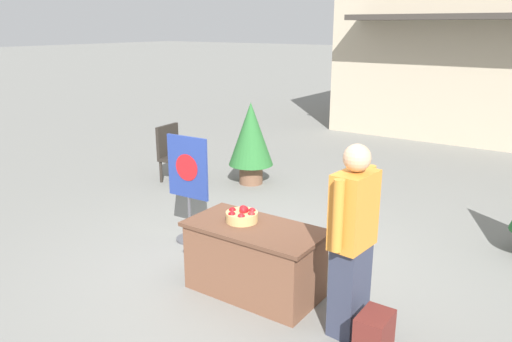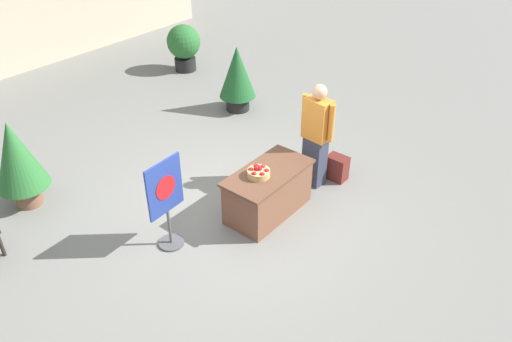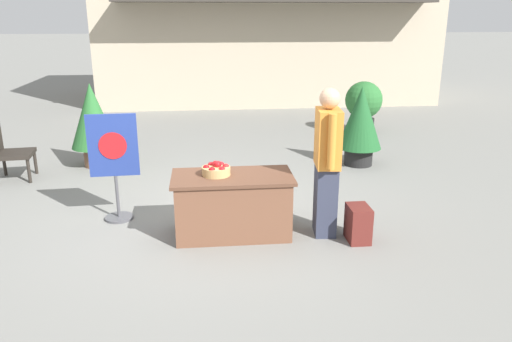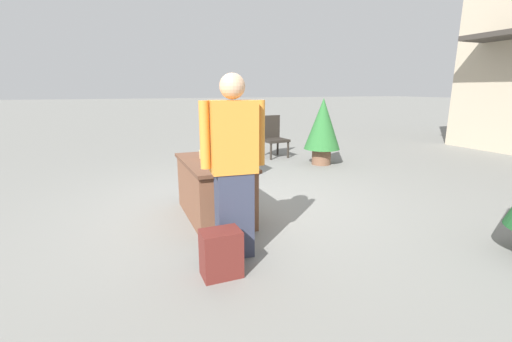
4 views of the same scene
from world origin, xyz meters
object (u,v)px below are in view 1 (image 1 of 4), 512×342
object	(u,v)px
apple_basket	(242,215)
patio_chair	(174,151)
potted_plant_far_left	(251,137)
person_visitor	(352,241)
display_table	(255,259)
backpack	(374,337)
poster_board	(188,184)

from	to	relation	value
apple_basket	patio_chair	world-z (taller)	patio_chair
potted_plant_far_left	patio_chair	bearing A→B (deg)	-153.44
patio_chair	person_visitor	bearing A→B (deg)	-34.71
display_table	apple_basket	distance (m)	0.47
backpack	poster_board	xyz separation A→B (m)	(-2.85, 0.94, 0.54)
backpack	potted_plant_far_left	world-z (taller)	potted_plant_far_left
person_visitor	display_table	bearing A→B (deg)	-0.00
poster_board	potted_plant_far_left	size ratio (longest dim) A/B	0.96
backpack	potted_plant_far_left	size ratio (longest dim) A/B	0.30
person_visitor	backpack	bearing A→B (deg)	149.95
display_table	apple_basket	bearing A→B (deg)	168.49
apple_basket	backpack	bearing A→B (deg)	-13.21
apple_basket	backpack	size ratio (longest dim) A/B	0.78
apple_basket	person_visitor	distance (m)	1.28
backpack	poster_board	bearing A→B (deg)	161.73
patio_chair	potted_plant_far_left	distance (m)	1.40
apple_basket	poster_board	distance (m)	1.37
person_visitor	potted_plant_far_left	size ratio (longest dim) A/B	1.22
potted_plant_far_left	person_visitor	bearing A→B (deg)	-43.68
patio_chair	poster_board	bearing A→B (deg)	-47.99
apple_basket	backpack	distance (m)	1.75
person_visitor	patio_chair	world-z (taller)	person_visitor
display_table	poster_board	size ratio (longest dim) A/B	1.03
backpack	person_visitor	bearing A→B (deg)	144.67
apple_basket	backpack	xyz separation A→B (m)	(1.60, -0.38, -0.59)
display_table	person_visitor	xyz separation A→B (m)	(1.08, -0.10, 0.52)
backpack	poster_board	size ratio (longest dim) A/B	0.31
display_table	person_visitor	world-z (taller)	person_visitor
display_table	apple_basket	size ratio (longest dim) A/B	4.28
patio_chair	potted_plant_far_left	world-z (taller)	potted_plant_far_left
apple_basket	poster_board	bearing A→B (deg)	155.63
display_table	person_visitor	size ratio (longest dim) A/B	0.81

